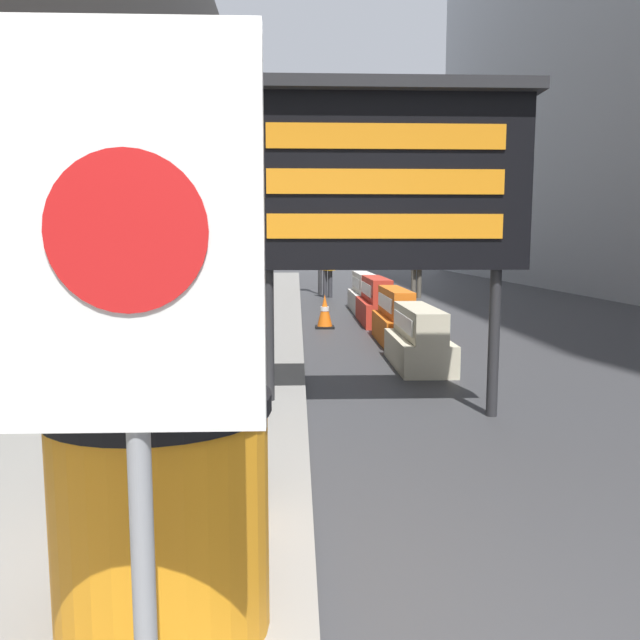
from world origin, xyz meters
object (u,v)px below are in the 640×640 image
(barrel_drum_middle, at_px, (182,434))
(jersey_barrier_red_striped, at_px, (376,303))
(traffic_cone_near, at_px, (325,312))
(jersey_barrier_white, at_px, (364,294))
(jersey_barrier_cream, at_px, (419,340))
(warning_sign, at_px, (131,282))
(traffic_light_near_curb, at_px, (320,199))
(message_board, at_px, (384,179))
(pedestrian_worker, at_px, (328,264))
(barrel_drum_foreground, at_px, (162,512))
(pedestrian_passerby, at_px, (417,262))
(jersey_barrier_orange_near, at_px, (395,319))

(barrel_drum_middle, xyz_separation_m, jersey_barrier_red_striped, (2.12, 8.98, -0.21))
(traffic_cone_near, bearing_deg, jersey_barrier_white, 70.78)
(jersey_barrier_cream, bearing_deg, jersey_barrier_white, 90.00)
(warning_sign, height_order, traffic_light_near_curb, traffic_light_near_curb)
(barrel_drum_middle, distance_m, warning_sign, 1.80)
(message_board, relative_size, traffic_light_near_curb, 0.74)
(message_board, height_order, traffic_light_near_curb, traffic_light_near_curb)
(jersey_barrier_cream, distance_m, pedestrian_worker, 10.20)
(jersey_barrier_red_striped, relative_size, pedestrian_worker, 1.26)
(barrel_drum_middle, height_order, warning_sign, warning_sign)
(traffic_cone_near, distance_m, traffic_light_near_curb, 8.00)
(message_board, height_order, jersey_barrier_red_striped, message_board)
(warning_sign, bearing_deg, barrel_drum_foreground, 97.87)
(barrel_drum_foreground, distance_m, barrel_drum_middle, 0.93)
(warning_sign, relative_size, jersey_barrier_white, 0.89)
(traffic_light_near_curb, distance_m, pedestrian_passerby, 3.51)
(traffic_cone_near, bearing_deg, jersey_barrier_cream, -74.17)
(warning_sign, distance_m, jersey_barrier_white, 13.00)
(jersey_barrier_red_striped, distance_m, pedestrian_worker, 5.91)
(pedestrian_passerby, bearing_deg, jersey_barrier_orange_near, 148.33)
(traffic_light_near_curb, bearing_deg, barrel_drum_middle, -94.61)
(jersey_barrier_cream, xyz_separation_m, traffic_light_near_curb, (-0.84, 11.20, 2.52))
(barrel_drum_foreground, bearing_deg, jersey_barrier_orange_near, 74.94)
(jersey_barrier_cream, height_order, traffic_cone_near, jersey_barrier_cream)
(message_board, relative_size, traffic_cone_near, 4.70)
(traffic_light_near_curb, relative_size, pedestrian_passerby, 2.26)
(barrel_drum_foreground, xyz_separation_m, jersey_barrier_cream, (2.02, 5.59, -0.26))
(jersey_barrier_red_striped, height_order, jersey_barrier_white, jersey_barrier_red_striped)
(barrel_drum_middle, distance_m, traffic_cone_near, 8.36)
(pedestrian_passerby, bearing_deg, barrel_drum_foreground, 147.38)
(barrel_drum_foreground, relative_size, pedestrian_worker, 0.53)
(pedestrian_worker, bearing_deg, jersey_barrier_cream, 153.75)
(message_board, distance_m, jersey_barrier_red_striped, 6.88)
(message_board, distance_m, pedestrian_worker, 12.52)
(warning_sign, relative_size, jersey_barrier_red_striped, 0.93)
(barrel_drum_foreground, distance_m, jersey_barrier_white, 12.34)
(barrel_drum_foreground, bearing_deg, barrel_drum_middle, 96.26)
(warning_sign, xyz_separation_m, jersey_barrier_orange_near, (1.93, 8.14, -1.09))
(jersey_barrier_red_striped, xyz_separation_m, traffic_light_near_curb, (-0.84, 6.88, 2.46))
(jersey_barrier_cream, distance_m, traffic_cone_near, 3.77)
(jersey_barrier_cream, bearing_deg, jersey_barrier_red_striped, 90.00)
(barrel_drum_middle, xyz_separation_m, pedestrian_passerby, (3.98, 14.55, 0.43))
(traffic_cone_near, bearing_deg, barrel_drum_middle, -97.49)
(message_board, relative_size, jersey_barrier_orange_near, 1.64)
(message_board, xyz_separation_m, jersey_barrier_white, (0.78, 8.88, -1.71))
(barrel_drum_middle, xyz_separation_m, warning_sign, (0.19, -1.57, 0.86))
(warning_sign, bearing_deg, jersey_barrier_cream, 72.81)
(barrel_drum_middle, relative_size, traffic_light_near_curb, 0.22)
(warning_sign, relative_size, pedestrian_passerby, 1.09)
(barrel_drum_middle, xyz_separation_m, pedestrian_worker, (1.46, 14.82, 0.36))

